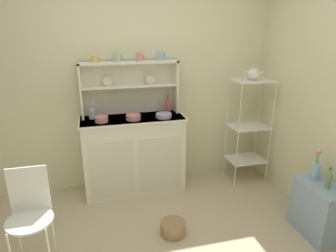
% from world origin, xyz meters
% --- Properties ---
extents(wall_back, '(3.84, 0.05, 2.50)m').
position_xyz_m(wall_back, '(0.00, 1.62, 1.25)').
color(wall_back, beige).
rests_on(wall_back, ground).
extents(hutch_cabinet, '(1.17, 0.45, 0.91)m').
position_xyz_m(hutch_cabinet, '(-0.12, 1.37, 0.47)').
color(hutch_cabinet, silver).
rests_on(hutch_cabinet, ground).
extents(hutch_shelf_unit, '(1.10, 0.18, 0.61)m').
position_xyz_m(hutch_shelf_unit, '(-0.12, 1.53, 1.28)').
color(hutch_shelf_unit, silver).
rests_on(hutch_shelf_unit, hutch_cabinet).
extents(bakers_rack, '(0.45, 0.34, 1.29)m').
position_xyz_m(bakers_rack, '(1.29, 1.27, 0.78)').
color(bakers_rack, silver).
rests_on(bakers_rack, ground).
extents(side_shelf_blue, '(0.28, 0.48, 0.52)m').
position_xyz_m(side_shelf_blue, '(1.44, 0.13, 0.26)').
color(side_shelf_blue, '#849EBC').
rests_on(side_shelf_blue, ground).
extents(wire_chair, '(0.36, 0.36, 0.85)m').
position_xyz_m(wire_chair, '(-1.09, 0.40, 0.52)').
color(wire_chair, white).
rests_on(wire_chair, ground).
extents(floor_basket, '(0.24, 0.24, 0.13)m').
position_xyz_m(floor_basket, '(0.12, 0.46, 0.06)').
color(floor_basket, '#93754C').
rests_on(floor_basket, ground).
extents(cup_gold_0, '(0.08, 0.07, 0.08)m').
position_xyz_m(cup_gold_0, '(-0.48, 1.49, 1.56)').
color(cup_gold_0, '#DBB760').
rests_on(cup_gold_0, hutch_shelf_unit).
extents(cup_sage_1, '(0.10, 0.08, 0.09)m').
position_xyz_m(cup_sage_1, '(-0.24, 1.49, 1.57)').
color(cup_sage_1, '#9EB78E').
rests_on(cup_sage_1, hutch_shelf_unit).
extents(cup_rose_2, '(0.08, 0.07, 0.09)m').
position_xyz_m(cup_rose_2, '(0.00, 1.49, 1.57)').
color(cup_rose_2, '#D17A84').
rests_on(cup_rose_2, hutch_shelf_unit).
extents(cup_sky_3, '(0.09, 0.08, 0.09)m').
position_xyz_m(cup_sky_3, '(0.24, 1.49, 1.57)').
color(cup_sky_3, '#8EB2D1').
rests_on(cup_sky_3, hutch_shelf_unit).
extents(bowl_mixing_large, '(0.14, 0.14, 0.06)m').
position_xyz_m(bowl_mixing_large, '(-0.46, 1.29, 0.94)').
color(bowl_mixing_large, '#D17A84').
rests_on(bowl_mixing_large, hutch_cabinet).
extents(bowl_floral_medium, '(0.16, 0.16, 0.06)m').
position_xyz_m(bowl_floral_medium, '(-0.12, 1.29, 0.94)').
color(bowl_floral_medium, '#D17A84').
rests_on(bowl_floral_medium, hutch_cabinet).
extents(bowl_cream_small, '(0.18, 0.18, 0.05)m').
position_xyz_m(bowl_cream_small, '(0.22, 1.29, 0.94)').
color(bowl_cream_small, '#B79ECC').
rests_on(bowl_cream_small, hutch_cabinet).
extents(jam_bottle, '(0.06, 0.06, 0.21)m').
position_xyz_m(jam_bottle, '(0.32, 1.45, 1.00)').
color(jam_bottle, '#B74C47').
rests_on(jam_bottle, hutch_cabinet).
extents(utensil_jar, '(0.08, 0.08, 0.24)m').
position_xyz_m(utensil_jar, '(-0.55, 1.45, 0.97)').
color(utensil_jar, '#B2B7C6').
rests_on(utensil_jar, hutch_cabinet).
extents(porcelain_teapot, '(0.22, 0.13, 0.16)m').
position_xyz_m(porcelain_teapot, '(1.29, 1.27, 1.36)').
color(porcelain_teapot, white).
rests_on(porcelain_teapot, bakers_rack).
extents(flower_vase, '(0.08, 0.08, 0.31)m').
position_xyz_m(flower_vase, '(1.44, 0.25, 0.63)').
color(flower_vase, '#8EB2D1').
rests_on(flower_vase, side_shelf_blue).
extents(oil_bottle, '(0.05, 0.05, 0.20)m').
position_xyz_m(oil_bottle, '(1.44, 0.09, 0.60)').
color(oil_bottle, '#6B8C60').
rests_on(oil_bottle, side_shelf_blue).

